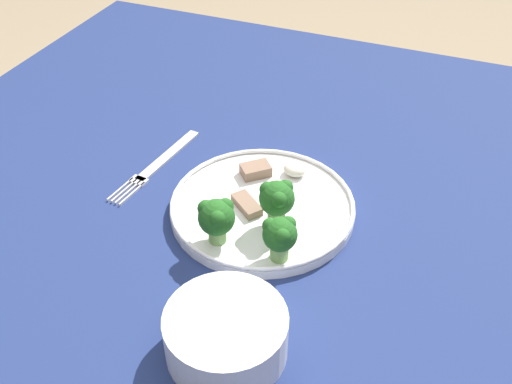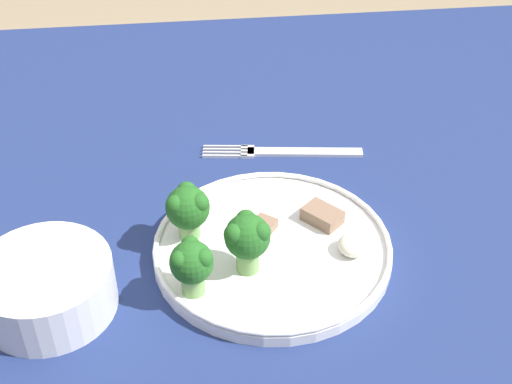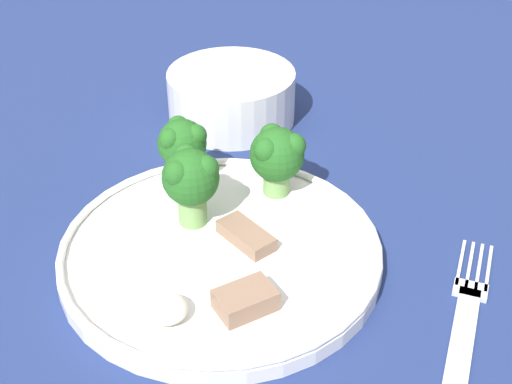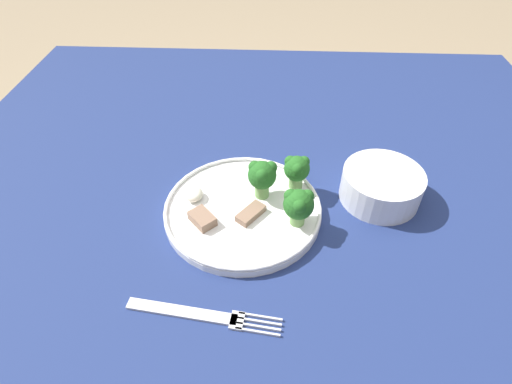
# 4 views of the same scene
# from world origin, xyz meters

# --- Properties ---
(table) EXTENTS (1.18, 1.19, 0.77)m
(table) POSITION_xyz_m (0.00, 0.00, 0.67)
(table) COLOR navy
(table) RESTS_ON ground_plane
(dinner_plate) EXTENTS (0.24, 0.24, 0.02)m
(dinner_plate) POSITION_xyz_m (0.02, -0.04, 0.77)
(dinner_plate) COLOR white
(dinner_plate) RESTS_ON table
(fork) EXTENTS (0.04, 0.20, 0.00)m
(fork) POSITION_xyz_m (0.19, -0.08, 0.77)
(fork) COLOR silver
(fork) RESTS_ON table
(cream_bowl) EXTENTS (0.13, 0.13, 0.05)m
(cream_bowl) POSITION_xyz_m (-0.03, 0.17, 0.79)
(cream_bowl) COLOR silver
(cream_bowl) RESTS_ON table
(broccoli_floret_near_rim_left) EXTENTS (0.05, 0.04, 0.06)m
(broccoli_floret_near_rim_left) POSITION_xyz_m (-0.01, -0.01, 0.82)
(broccoli_floret_near_rim_left) COLOR #709E56
(broccoli_floret_near_rim_left) RESTS_ON dinner_plate
(broccoli_floret_center_left) EXTENTS (0.05, 0.04, 0.06)m
(broccoli_floret_center_left) POSITION_xyz_m (0.04, 0.04, 0.81)
(broccoli_floret_center_left) COLOR #709E56
(broccoli_floret_center_left) RESTS_ON dinner_plate
(broccoli_floret_back_left) EXTENTS (0.04, 0.04, 0.06)m
(broccoli_floret_back_left) POSITION_xyz_m (-0.04, 0.04, 0.81)
(broccoli_floret_back_left) COLOR #709E56
(broccoli_floret_back_left) RESTS_ON dinner_plate
(meat_slice_front_slice) EXTENTS (0.05, 0.05, 0.01)m
(meat_slice_front_slice) POSITION_xyz_m (0.03, -0.03, 0.78)
(meat_slice_front_slice) COLOR #846651
(meat_slice_front_slice) RESTS_ON dinner_plate
(meat_slice_middle_slice) EXTENTS (0.05, 0.05, 0.02)m
(meat_slice_middle_slice) POSITION_xyz_m (0.05, -0.10, 0.79)
(meat_slice_middle_slice) COLOR #846651
(meat_slice_middle_slice) RESTS_ON dinner_plate
(sauce_dollop) EXTENTS (0.03, 0.03, 0.02)m
(sauce_dollop) POSITION_xyz_m (-0.00, -0.12, 0.79)
(sauce_dollop) COLOR silver
(sauce_dollop) RESTS_ON dinner_plate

